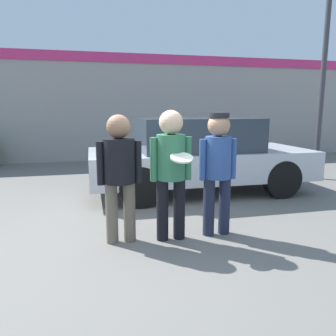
{
  "coord_description": "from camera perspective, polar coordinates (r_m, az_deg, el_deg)",
  "views": [
    {
      "loc": [
        -0.58,
        -3.96,
        1.65
      ],
      "look_at": [
        0.39,
        0.09,
        0.91
      ],
      "focal_mm": 35.0,
      "sensor_mm": 36.0,
      "label": 1
    }
  ],
  "objects": [
    {
      "name": "ground_plane",
      "position": [
        4.33,
        -4.83,
        -12.3
      ],
      "size": [
        56.0,
        56.0,
        0.0
      ],
      "primitive_type": "plane",
      "color": "#66635E"
    },
    {
      "name": "storefront_building",
      "position": [
        10.89,
        -10.52,
        10.43
      ],
      "size": [
        24.0,
        0.22,
        3.4
      ],
      "color": "gray",
      "rests_on": "ground"
    },
    {
      "name": "street_lamp",
      "position": [
        8.93,
        27.18,
        21.39
      ],
      "size": [
        1.28,
        0.35,
        5.79
      ],
      "color": "#38383D",
      "rests_on": "ground"
    },
    {
      "name": "person_right",
      "position": [
        4.29,
        8.66,
        0.75
      ],
      "size": [
        0.51,
        0.34,
        1.61
      ],
      "color": "#1E2338",
      "rests_on": "ground"
    },
    {
      "name": "person_left",
      "position": [
        4.03,
        -8.44,
        -0.04
      ],
      "size": [
        0.55,
        0.38,
        1.59
      ],
      "color": "#665B4C",
      "rests_on": "ground"
    },
    {
      "name": "person_middle_with_frisbee",
      "position": [
        4.07,
        0.54,
        0.63
      ],
      "size": [
        0.53,
        0.57,
        1.65
      ],
      "color": "black",
      "rests_on": "ground"
    },
    {
      "name": "parked_car_near",
      "position": [
        6.61,
        5.33,
        2.31
      ],
      "size": [
        4.36,
        1.9,
        1.49
      ],
      "color": "#B7BABF",
      "rests_on": "ground"
    }
  ]
}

